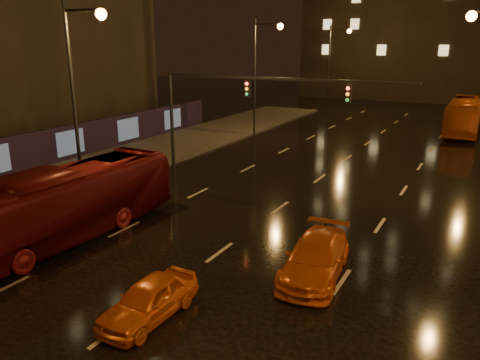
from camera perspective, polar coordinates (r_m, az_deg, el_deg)
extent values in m
plane|color=black|center=(27.41, 8.30, -0.85)|extent=(140.00, 140.00, 0.00)
cube|color=#38332D|center=(30.84, -19.49, 0.46)|extent=(7.00, 70.00, 0.15)
cylinder|color=black|center=(31.21, -8.31, 7.12)|extent=(0.22, 0.22, 6.20)
cube|color=black|center=(27.01, 4.78, 12.21)|extent=(15.20, 0.14, 0.14)
cube|color=black|center=(27.93, 0.93, 11.07)|extent=(0.32, 0.18, 0.95)
cube|color=black|center=(25.72, 13.05, 10.18)|extent=(0.32, 0.18, 0.95)
sphere|color=#FF1E19|center=(27.80, 0.81, 11.66)|extent=(0.18, 0.18, 0.18)
imported|color=#540C0E|center=(20.93, -20.73, -2.82)|extent=(2.88, 11.20, 3.10)
imported|color=#9B3D0F|center=(48.09, 25.67, 7.09)|extent=(2.71, 11.29, 3.14)
imported|color=#E05B15|center=(14.83, -11.04, -14.12)|extent=(1.53, 3.64, 1.23)
imported|color=#D55714|center=(17.12, 9.18, -9.36)|extent=(2.49, 4.94, 1.37)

